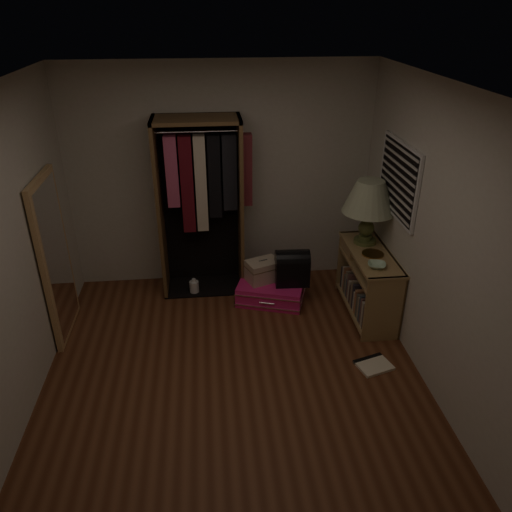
{
  "coord_description": "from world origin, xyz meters",
  "views": [
    {
      "loc": [
        -0.17,
        -3.57,
        3.15
      ],
      "look_at": [
        0.3,
        0.95,
        0.8
      ],
      "focal_mm": 35.0,
      "sensor_mm": 36.0,
      "label": 1
    }
  ],
  "objects_px": {
    "train_case": "(263,271)",
    "white_jug": "(194,287)",
    "console_bookshelf": "(366,280)",
    "open_wardrobe": "(203,193)",
    "table_lamp": "(370,198)",
    "black_bag": "(292,267)",
    "pink_suitcase": "(271,291)",
    "floor_mirror": "(55,259)"
  },
  "relations": [
    {
      "from": "console_bookshelf",
      "to": "train_case",
      "type": "relative_size",
      "value": 2.56
    },
    {
      "from": "train_case",
      "to": "white_jug",
      "type": "xyz_separation_m",
      "value": [
        -0.8,
        0.17,
        -0.28
      ]
    },
    {
      "from": "console_bookshelf",
      "to": "table_lamp",
      "type": "bearing_deg",
      "value": 88.42
    },
    {
      "from": "floor_mirror",
      "to": "black_bag",
      "type": "height_order",
      "value": "floor_mirror"
    },
    {
      "from": "console_bookshelf",
      "to": "table_lamp",
      "type": "xyz_separation_m",
      "value": [
        0.01,
        0.2,
        0.88
      ]
    },
    {
      "from": "black_bag",
      "to": "white_jug",
      "type": "distance_m",
      "value": 1.22
    },
    {
      "from": "floor_mirror",
      "to": "pink_suitcase",
      "type": "xyz_separation_m",
      "value": [
        2.22,
        0.37,
        -0.73
      ]
    },
    {
      "from": "floor_mirror",
      "to": "black_bag",
      "type": "distance_m",
      "value": 2.51
    },
    {
      "from": "open_wardrobe",
      "to": "pink_suitcase",
      "type": "height_order",
      "value": "open_wardrobe"
    },
    {
      "from": "train_case",
      "to": "white_jug",
      "type": "height_order",
      "value": "train_case"
    },
    {
      "from": "console_bookshelf",
      "to": "train_case",
      "type": "bearing_deg",
      "value": 160.83
    },
    {
      "from": "open_wardrobe",
      "to": "pink_suitcase",
      "type": "xyz_separation_m",
      "value": [
        0.73,
        -0.4,
        -1.09
      ]
    },
    {
      "from": "floor_mirror",
      "to": "open_wardrobe",
      "type": "bearing_deg",
      "value": 27.36
    },
    {
      "from": "pink_suitcase",
      "to": "table_lamp",
      "type": "distance_m",
      "value": 1.55
    },
    {
      "from": "pink_suitcase",
      "to": "white_jug",
      "type": "height_order",
      "value": "pink_suitcase"
    },
    {
      "from": "console_bookshelf",
      "to": "table_lamp",
      "type": "height_order",
      "value": "table_lamp"
    },
    {
      "from": "train_case",
      "to": "floor_mirror",
      "type": "bearing_deg",
      "value": 169.93
    },
    {
      "from": "console_bookshelf",
      "to": "train_case",
      "type": "height_order",
      "value": "console_bookshelf"
    },
    {
      "from": "open_wardrobe",
      "to": "pink_suitcase",
      "type": "distance_m",
      "value": 1.38
    },
    {
      "from": "floor_mirror",
      "to": "black_bag",
      "type": "bearing_deg",
      "value": 7.62
    },
    {
      "from": "open_wardrobe",
      "to": "table_lamp",
      "type": "bearing_deg",
      "value": -16.65
    },
    {
      "from": "open_wardrobe",
      "to": "train_case",
      "type": "distance_m",
      "value": 1.12
    },
    {
      "from": "black_bag",
      "to": "table_lamp",
      "type": "bearing_deg",
      "value": -3.47
    },
    {
      "from": "table_lamp",
      "to": "train_case",
      "type": "bearing_deg",
      "value": 170.74
    },
    {
      "from": "console_bookshelf",
      "to": "pink_suitcase",
      "type": "relative_size",
      "value": 1.26
    },
    {
      "from": "pink_suitcase",
      "to": "train_case",
      "type": "xyz_separation_m",
      "value": [
        -0.09,
        0.06,
        0.24
      ]
    },
    {
      "from": "pink_suitcase",
      "to": "train_case",
      "type": "height_order",
      "value": "train_case"
    },
    {
      "from": "pink_suitcase",
      "to": "train_case",
      "type": "distance_m",
      "value": 0.27
    },
    {
      "from": "pink_suitcase",
      "to": "train_case",
      "type": "relative_size",
      "value": 2.03
    },
    {
      "from": "open_wardrobe",
      "to": "train_case",
      "type": "bearing_deg",
      "value": -28.1
    },
    {
      "from": "pink_suitcase",
      "to": "black_bag",
      "type": "bearing_deg",
      "value": 8.43
    },
    {
      "from": "pink_suitcase",
      "to": "train_case",
      "type": "bearing_deg",
      "value": 163.46
    },
    {
      "from": "train_case",
      "to": "table_lamp",
      "type": "distance_m",
      "value": 1.45
    },
    {
      "from": "floor_mirror",
      "to": "white_jug",
      "type": "distance_m",
      "value": 1.65
    },
    {
      "from": "console_bookshelf",
      "to": "open_wardrobe",
      "type": "xyz_separation_m",
      "value": [
        -1.75,
        0.73,
        0.82
      ]
    },
    {
      "from": "train_case",
      "to": "open_wardrobe",
      "type": "bearing_deg",
      "value": 130.52
    },
    {
      "from": "console_bookshelf",
      "to": "open_wardrobe",
      "type": "height_order",
      "value": "open_wardrobe"
    },
    {
      "from": "table_lamp",
      "to": "pink_suitcase",
      "type": "bearing_deg",
      "value": 173.3
    },
    {
      "from": "floor_mirror",
      "to": "train_case",
      "type": "relative_size",
      "value": 3.88
    },
    {
      "from": "train_case",
      "to": "black_bag",
      "type": "height_order",
      "value": "black_bag"
    },
    {
      "from": "black_bag",
      "to": "table_lamp",
      "type": "xyz_separation_m",
      "value": [
        0.79,
        -0.08,
        0.83
      ]
    },
    {
      "from": "console_bookshelf",
      "to": "table_lamp",
      "type": "distance_m",
      "value": 0.91
    }
  ]
}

